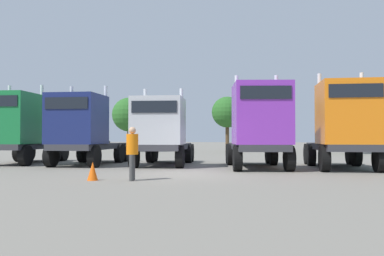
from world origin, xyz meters
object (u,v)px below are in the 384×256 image
(visitor_in_hivis, at_px, (132,149))
(semi_truck_purple, at_px, (259,125))
(semi_truck_navy, at_px, (83,129))
(semi_truck_silver, at_px, (161,131))
(semi_truck_orange, at_px, (345,124))
(traffic_cone_near, at_px, (93,171))
(semi_truck_green, at_px, (16,127))

(visitor_in_hivis, bearing_deg, semi_truck_purple, 42.12)
(semi_truck_navy, xyz_separation_m, visitor_in_hivis, (5.12, -5.98, -0.83))
(semi_truck_purple, relative_size, visitor_in_hivis, 3.64)
(semi_truck_navy, xyz_separation_m, semi_truck_silver, (4.03, 0.61, -0.12))
(semi_truck_silver, xyz_separation_m, semi_truck_orange, (8.68, -0.31, 0.27))
(semi_truck_silver, xyz_separation_m, semi_truck_purple, (4.93, -0.78, 0.26))
(semi_truck_purple, relative_size, semi_truck_orange, 1.06)
(traffic_cone_near, bearing_deg, semi_truck_silver, 88.12)
(semi_truck_green, bearing_deg, semi_truck_silver, 86.89)
(semi_truck_green, relative_size, semi_truck_silver, 0.91)
(semi_truck_silver, height_order, traffic_cone_near, semi_truck_silver)
(semi_truck_navy, height_order, semi_truck_orange, semi_truck_orange)
(semi_truck_navy, distance_m, semi_truck_purple, 8.96)
(visitor_in_hivis, distance_m, traffic_cone_near, 1.54)
(semi_truck_green, xyz_separation_m, semi_truck_purple, (12.86, -0.17, 0.03))
(semi_truck_navy, distance_m, traffic_cone_near, 7.47)
(semi_truck_navy, height_order, semi_truck_purple, semi_truck_purple)
(semi_truck_purple, height_order, semi_truck_orange, semi_truck_orange)
(semi_truck_silver, bearing_deg, traffic_cone_near, -9.83)
(semi_truck_purple, xyz_separation_m, visitor_in_hivis, (-3.84, -5.81, -0.97))
(traffic_cone_near, bearing_deg, semi_truck_purple, 49.66)
(semi_truck_green, distance_m, visitor_in_hivis, 10.87)
(semi_truck_silver, relative_size, semi_truck_purple, 0.99)
(semi_truck_silver, height_order, semi_truck_purple, semi_truck_purple)
(visitor_in_hivis, bearing_deg, traffic_cone_near, 176.71)
(semi_truck_purple, bearing_deg, traffic_cone_near, -52.44)
(visitor_in_hivis, bearing_deg, semi_truck_orange, 25.14)
(visitor_in_hivis, bearing_deg, semi_truck_navy, 116.14)
(visitor_in_hivis, height_order, traffic_cone_near, visitor_in_hivis)
(semi_truck_green, bearing_deg, traffic_cone_near, 43.50)
(semi_truck_orange, bearing_deg, semi_truck_purple, -88.25)
(semi_truck_purple, height_order, visitor_in_hivis, semi_truck_purple)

